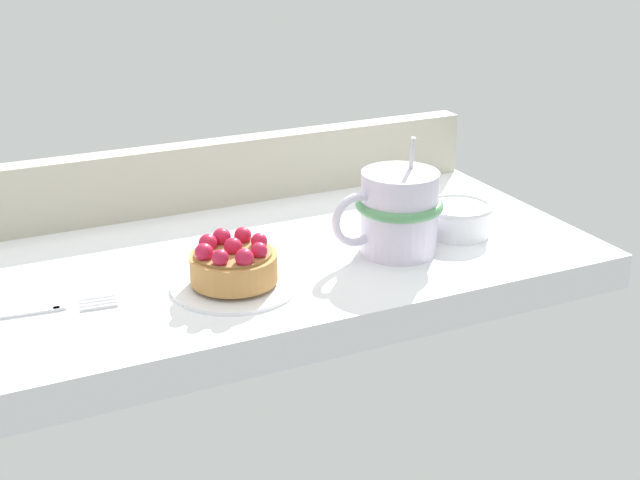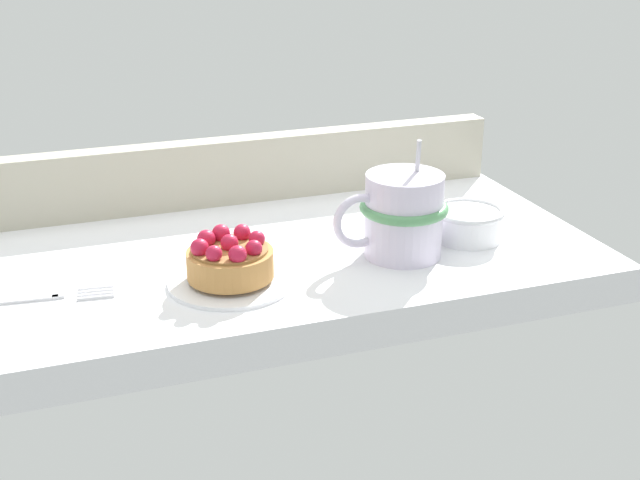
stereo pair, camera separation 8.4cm
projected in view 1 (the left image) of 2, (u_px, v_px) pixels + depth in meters
The scene contains 7 objects.
ground_plane at pixel (257, 269), 95.13cm from camera, with size 72.80×36.47×3.90cm, color white.
window_rail_back at pixel (206, 174), 106.86cm from camera, with size 71.34×3.07×8.13cm, color #B2AD99.
dessert_plate at pixel (234, 284), 85.81cm from camera, with size 12.60×12.60×0.85cm.
raspberry_tart at pixel (233, 263), 84.96cm from camera, with size 8.64×8.64×4.52cm.
coffee_mug at pixel (397, 212), 92.75cm from camera, with size 12.77×9.46×12.64cm.
dessert_fork at pixel (32, 311), 80.56cm from camera, with size 16.08×3.22×0.60cm.
sugar_bowl at pixel (457, 218), 98.91cm from camera, with size 8.07×8.07×3.57cm.
Camera 1 is at (-31.19, -81.53, 36.59)cm, focal length 48.70 mm.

